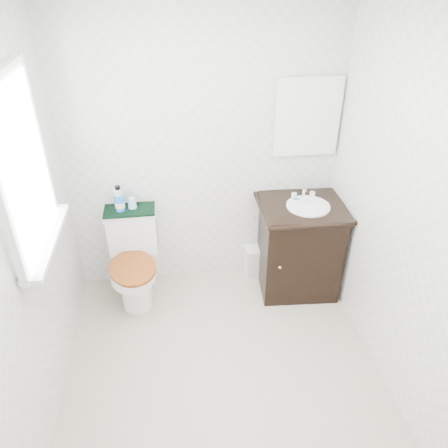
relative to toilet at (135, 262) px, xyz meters
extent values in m
plane|color=beige|center=(0.62, -0.97, -0.34)|extent=(2.40, 2.40, 0.00)
plane|color=silver|center=(0.62, 0.23, 0.86)|extent=(2.40, 0.00, 2.40)
plane|color=silver|center=(0.62, -2.17, 0.86)|extent=(2.40, 0.00, 2.40)
plane|color=silver|center=(-0.48, -0.97, 0.86)|extent=(0.00, 2.40, 2.40)
plane|color=silver|center=(1.72, -0.97, 0.86)|extent=(0.00, 2.40, 2.40)
cube|color=white|center=(-0.45, -0.72, 1.21)|extent=(0.02, 0.70, 0.90)
cube|color=silver|center=(1.44, 0.21, 1.11)|extent=(0.50, 0.02, 0.60)
cylinder|color=white|center=(0.00, -0.15, -0.15)|extent=(0.25, 0.25, 0.38)
cube|color=white|center=(0.00, 0.10, -0.15)|extent=(0.25, 0.28, 0.38)
cube|color=white|center=(0.00, 0.12, 0.22)|extent=(0.40, 0.18, 0.36)
cube|color=white|center=(0.00, 0.12, 0.41)|extent=(0.42, 0.20, 0.03)
cylinder|color=white|center=(0.00, -0.19, 0.04)|extent=(0.36, 0.36, 0.08)
cylinder|color=maroon|center=(0.00, -0.19, 0.09)|extent=(0.43, 0.43, 0.03)
cube|color=black|center=(1.39, -0.06, 0.05)|extent=(0.66, 0.57, 0.78)
cube|color=black|center=(1.39, -0.06, 0.46)|extent=(0.70, 0.61, 0.04)
cylinder|color=white|center=(1.42, -0.09, 0.49)|extent=(0.35, 0.35, 0.01)
ellipsoid|color=white|center=(1.42, -0.09, 0.43)|extent=(0.30, 0.30, 0.15)
cylinder|color=silver|center=(1.42, 0.05, 0.53)|extent=(0.02, 0.02, 0.10)
cube|color=white|center=(1.06, 0.13, -0.21)|extent=(0.19, 0.15, 0.27)
cube|color=white|center=(1.06, 0.13, -0.06)|extent=(0.21, 0.17, 0.03)
cube|color=black|center=(0.00, 0.12, 0.44)|extent=(0.41, 0.22, 0.02)
cylinder|color=blue|center=(-0.07, 0.11, 0.52)|extent=(0.07, 0.07, 0.14)
cylinder|color=silver|center=(-0.07, 0.11, 0.61)|extent=(0.07, 0.07, 0.05)
cylinder|color=black|center=(-0.07, 0.11, 0.65)|extent=(0.04, 0.04, 0.03)
cone|color=#98CBF9|center=(0.03, 0.14, 0.49)|extent=(0.07, 0.07, 0.09)
ellipsoid|color=#176C72|center=(1.35, 0.02, 0.49)|extent=(0.07, 0.05, 0.02)
camera|label=1|loc=(0.35, -3.00, 2.19)|focal=35.00mm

